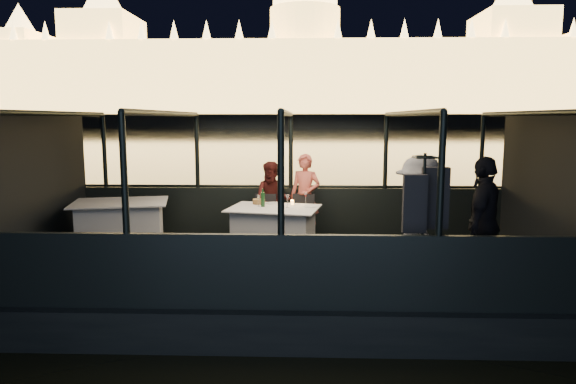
{
  "coord_description": "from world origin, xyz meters",
  "views": [
    {
      "loc": [
        0.27,
        -7.77,
        2.72
      ],
      "look_at": [
        0.0,
        0.4,
        1.55
      ],
      "focal_mm": 32.0,
      "sensor_mm": 36.0,
      "label": 1
    }
  ],
  "objects_px": {
    "person_man_maroon": "(273,199)",
    "wine_bottle": "(263,198)",
    "chair_port_left": "(265,217)",
    "passenger_dark": "(483,225)",
    "passenger_stripe": "(419,222)",
    "chair_port_right": "(304,218)",
    "coat_stand": "(422,228)",
    "person_woman_coral": "(305,199)",
    "dining_table_aft": "(121,227)",
    "dining_table_central": "(274,230)"
  },
  "relations": [
    {
      "from": "person_man_maroon",
      "to": "wine_bottle",
      "type": "bearing_deg",
      "value": -85.08
    },
    {
      "from": "chair_port_left",
      "to": "passenger_dark",
      "type": "bearing_deg",
      "value": -39.01
    },
    {
      "from": "chair_port_left",
      "to": "passenger_stripe",
      "type": "height_order",
      "value": "passenger_stripe"
    },
    {
      "from": "chair_port_right",
      "to": "coat_stand",
      "type": "distance_m",
      "value": 3.23
    },
    {
      "from": "person_woman_coral",
      "to": "passenger_stripe",
      "type": "bearing_deg",
      "value": -39.19
    },
    {
      "from": "chair_port_right",
      "to": "passenger_dark",
      "type": "height_order",
      "value": "passenger_dark"
    },
    {
      "from": "dining_table_aft",
      "to": "person_man_maroon",
      "type": "bearing_deg",
      "value": 18.29
    },
    {
      "from": "dining_table_aft",
      "to": "person_man_maroon",
      "type": "relative_size",
      "value": 1.08
    },
    {
      "from": "passenger_stripe",
      "to": "wine_bottle",
      "type": "height_order",
      "value": "passenger_stripe"
    },
    {
      "from": "coat_stand",
      "to": "dining_table_central",
      "type": "bearing_deg",
      "value": 132.35
    },
    {
      "from": "chair_port_right",
      "to": "passenger_stripe",
      "type": "bearing_deg",
      "value": -50.44
    },
    {
      "from": "person_woman_coral",
      "to": "passenger_dark",
      "type": "xyz_separation_m",
      "value": [
        2.32,
        -2.71,
        0.1
      ]
    },
    {
      "from": "dining_table_central",
      "to": "chair_port_right",
      "type": "relative_size",
      "value": 1.7
    },
    {
      "from": "chair_port_right",
      "to": "coat_stand",
      "type": "height_order",
      "value": "coat_stand"
    },
    {
      "from": "chair_port_right",
      "to": "passenger_dark",
      "type": "xyz_separation_m",
      "value": [
        2.35,
        -2.42,
        0.4
      ]
    },
    {
      "from": "passenger_dark",
      "to": "passenger_stripe",
      "type": "bearing_deg",
      "value": -67.58
    },
    {
      "from": "person_man_maroon",
      "to": "wine_bottle",
      "type": "xyz_separation_m",
      "value": [
        -0.1,
        -0.93,
        0.17
      ]
    },
    {
      "from": "chair_port_left",
      "to": "passenger_dark",
      "type": "distance_m",
      "value": 3.97
    },
    {
      "from": "passenger_stripe",
      "to": "wine_bottle",
      "type": "distance_m",
      "value": 2.77
    },
    {
      "from": "coat_stand",
      "to": "passenger_stripe",
      "type": "relative_size",
      "value": 1.03
    },
    {
      "from": "dining_table_central",
      "to": "passenger_stripe",
      "type": "xyz_separation_m",
      "value": [
        2.03,
        -1.57,
        0.47
      ]
    },
    {
      "from": "person_woman_coral",
      "to": "person_man_maroon",
      "type": "bearing_deg",
      "value": -161.21
    },
    {
      "from": "passenger_stripe",
      "to": "passenger_dark",
      "type": "bearing_deg",
      "value": -99.79
    },
    {
      "from": "chair_port_right",
      "to": "person_man_maroon",
      "type": "xyz_separation_m",
      "value": [
        -0.57,
        0.3,
        0.3
      ]
    },
    {
      "from": "chair_port_right",
      "to": "person_woman_coral",
      "type": "height_order",
      "value": "person_woman_coral"
    },
    {
      "from": "dining_table_aft",
      "to": "wine_bottle",
      "type": "xyz_separation_m",
      "value": [
        2.44,
        -0.09,
        0.53
      ]
    },
    {
      "from": "dining_table_aft",
      "to": "chair_port_left",
      "type": "distance_m",
      "value": 2.5
    },
    {
      "from": "chair_port_left",
      "to": "person_woman_coral",
      "type": "height_order",
      "value": "person_woman_coral"
    },
    {
      "from": "dining_table_aft",
      "to": "chair_port_right",
      "type": "distance_m",
      "value": 3.17
    },
    {
      "from": "wine_bottle",
      "to": "passenger_stripe",
      "type": "bearing_deg",
      "value": -36.69
    },
    {
      "from": "coat_stand",
      "to": "person_woman_coral",
      "type": "xyz_separation_m",
      "value": [
        -1.44,
        3.14,
        -0.15
      ]
    },
    {
      "from": "coat_stand",
      "to": "wine_bottle",
      "type": "distance_m",
      "value": 3.08
    },
    {
      "from": "chair_port_left",
      "to": "passenger_stripe",
      "type": "xyz_separation_m",
      "value": [
        2.24,
        -2.38,
        0.4
      ]
    },
    {
      "from": "person_woman_coral",
      "to": "chair_port_left",
      "type": "bearing_deg",
      "value": -145.26
    },
    {
      "from": "coat_stand",
      "to": "wine_bottle",
      "type": "relative_size",
      "value": 5.98
    },
    {
      "from": "chair_port_right",
      "to": "dining_table_aft",
      "type": "bearing_deg",
      "value": -164.69
    },
    {
      "from": "chair_port_right",
      "to": "person_man_maroon",
      "type": "height_order",
      "value": "person_man_maroon"
    },
    {
      "from": "coat_stand",
      "to": "chair_port_right",
      "type": "bearing_deg",
      "value": 117.16
    },
    {
      "from": "dining_table_aft",
      "to": "person_man_maroon",
      "type": "distance_m",
      "value": 2.71
    },
    {
      "from": "chair_port_left",
      "to": "dining_table_aft",
      "type": "bearing_deg",
      "value": -164.67
    },
    {
      "from": "dining_table_aft",
      "to": "passenger_stripe",
      "type": "xyz_separation_m",
      "value": [
        4.66,
        -1.74,
        0.47
      ]
    },
    {
      "from": "dining_table_aft",
      "to": "chair_port_right",
      "type": "bearing_deg",
      "value": 9.81
    },
    {
      "from": "dining_table_aft",
      "to": "wine_bottle",
      "type": "bearing_deg",
      "value": -2.06
    },
    {
      "from": "dining_table_aft",
      "to": "coat_stand",
      "type": "distance_m",
      "value": 5.16
    },
    {
      "from": "person_man_maroon",
      "to": "passenger_dark",
      "type": "distance_m",
      "value": 3.99
    },
    {
      "from": "chair_port_right",
      "to": "person_woman_coral",
      "type": "xyz_separation_m",
      "value": [
        0.03,
        0.29,
        0.3
      ]
    },
    {
      "from": "dining_table_central",
      "to": "dining_table_aft",
      "type": "relative_size",
      "value": 0.93
    },
    {
      "from": "chair_port_left",
      "to": "person_man_maroon",
      "type": "height_order",
      "value": "person_man_maroon"
    },
    {
      "from": "dining_table_aft",
      "to": "person_man_maroon",
      "type": "xyz_separation_m",
      "value": [
        2.55,
        0.84,
        0.36
      ]
    },
    {
      "from": "dining_table_aft",
      "to": "person_woman_coral",
      "type": "xyz_separation_m",
      "value": [
        3.15,
        0.83,
        0.36
      ]
    }
  ]
}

